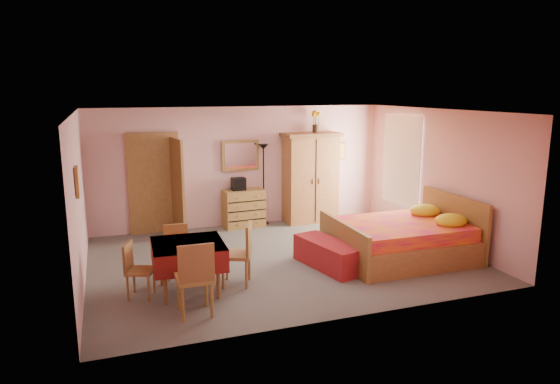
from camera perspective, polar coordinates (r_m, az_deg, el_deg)
name	(u,v)px	position (r m, az deg, el deg)	size (l,w,h in m)	color
floor	(280,259)	(8.96, 0.04, -7.63)	(6.50, 6.50, 0.00)	slate
ceiling	(280,111)	(8.47, 0.04, 9.22)	(6.50, 6.50, 0.00)	brown
wall_back	(242,166)	(10.97, -4.36, 2.92)	(6.50, 0.10, 2.60)	#D89E9D
wall_front	(347,223)	(6.38, 7.63, -3.54)	(6.50, 0.10, 2.60)	#D89E9D
wall_left	(79,201)	(8.15, -22.03, -0.97)	(0.10, 5.00, 2.60)	#D89E9D
wall_right	(438,176)	(10.17, 17.57, 1.71)	(0.10, 5.00, 2.60)	#D89E9D
doorway	(154,184)	(10.66, -14.19, 0.84)	(1.06, 0.12, 2.15)	#9E6B35
window	(402,161)	(11.09, 13.73, 3.50)	(0.08, 1.40, 1.95)	white
picture_left	(77,182)	(7.48, -22.19, 1.08)	(0.04, 0.32, 0.42)	orange
picture_back	(340,151)	(11.74, 6.83, 4.68)	(0.30, 0.04, 0.40)	#D8BF59
chest_of_drawers	(244,208)	(10.90, -4.15, -1.88)	(0.88, 0.44, 0.83)	#A17536
wall_mirror	(241,155)	(10.90, -4.53, 4.19)	(0.84, 0.04, 0.66)	silver
stereo	(238,184)	(10.76, -4.77, 0.93)	(0.29, 0.21, 0.27)	black
floor_lamp	(264,184)	(11.04, -1.89, 0.87)	(0.23, 0.23, 1.79)	black
wardrobe	(310,178)	(11.24, 3.50, 1.65)	(1.29, 0.66, 2.02)	#AF6F3B
sunflower_vase	(316,121)	(11.20, 4.08, 8.05)	(0.19, 0.19, 0.49)	yellow
bed	(400,229)	(9.07, 13.59, -4.14)	(2.34, 1.84, 1.08)	#CF1448
bench	(328,254)	(8.52, 5.50, -7.11)	(0.50, 1.36, 0.45)	maroon
dining_table	(189,267)	(7.58, -10.38, -8.47)	(1.03, 1.03, 0.75)	maroon
chair_south	(194,277)	(6.80, -9.78, -9.58)	(0.47, 0.47, 1.03)	olive
chair_north	(177,252)	(8.16, -11.66, -6.74)	(0.38, 0.38, 0.84)	#AD6B3A
chair_west	(140,270)	(7.54, -15.67, -8.60)	(0.37, 0.37, 0.81)	#A97039
chair_east	(236,254)	(7.73, -5.04, -7.08)	(0.44, 0.44, 0.97)	#AA6F39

